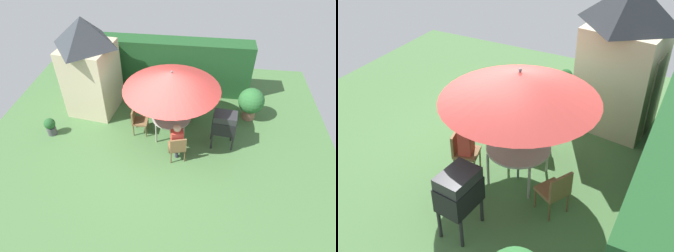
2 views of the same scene
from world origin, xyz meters
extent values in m
plane|color=#47703D|center=(0.00, 0.00, 0.00)|extent=(11.00, 11.00, 0.00)
cube|color=#1E4C23|center=(0.00, 3.50, 1.01)|extent=(6.00, 0.75, 2.03)
cube|color=#C6B793|center=(-2.39, 2.03, 1.18)|extent=(1.67, 1.76, 2.37)
pyramid|color=#33383D|center=(-2.39, 2.03, 2.82)|extent=(1.77, 1.86, 0.91)
cube|color=gray|center=(-2.29, 2.83, 0.92)|extent=(0.62, 0.11, 1.85)
cylinder|color=#B2ADA3|center=(0.42, 0.92, 0.72)|extent=(1.21, 1.21, 0.04)
cylinder|color=gray|center=(0.00, 0.50, 0.35)|extent=(0.05, 0.05, 0.70)
cylinder|color=gray|center=(0.84, 0.50, 0.35)|extent=(0.05, 0.05, 0.70)
cylinder|color=gray|center=(0.00, 1.35, 0.35)|extent=(0.05, 0.05, 0.70)
cylinder|color=gray|center=(0.84, 1.35, 0.35)|extent=(0.05, 0.05, 0.70)
cylinder|color=#4C4C51|center=(0.42, 0.92, 1.14)|extent=(0.04, 0.04, 2.28)
cone|color=#B73833|center=(0.42, 0.92, 2.02)|extent=(2.82, 2.82, 0.53)
sphere|color=#4C4C51|center=(0.42, 0.92, 2.31)|extent=(0.06, 0.06, 0.06)
cube|color=black|center=(2.01, 0.66, 0.78)|extent=(0.75, 0.57, 0.45)
cube|color=#2B2B2E|center=(2.01, 0.66, 1.10)|extent=(0.71, 0.54, 0.20)
cylinder|color=#262628|center=(1.70, 0.45, 0.28)|extent=(0.06, 0.06, 0.55)
cylinder|color=#262628|center=(2.32, 0.45, 0.28)|extent=(0.06, 0.06, 0.55)
cylinder|color=#262628|center=(1.70, 0.87, 0.28)|extent=(0.06, 0.06, 0.55)
cylinder|color=#262628|center=(2.32, 0.87, 0.28)|extent=(0.06, 0.06, 0.55)
cube|color=olive|center=(0.69, -0.05, 0.45)|extent=(0.57, 0.57, 0.06)
cube|color=olive|center=(0.75, -0.26, 0.68)|extent=(0.46, 0.17, 0.45)
cylinder|color=brown|center=(0.55, -0.30, 0.23)|extent=(0.04, 0.04, 0.45)
cylinder|color=brown|center=(0.94, -0.19, 0.23)|extent=(0.04, 0.04, 0.45)
cylinder|color=brown|center=(0.45, 0.09, 0.23)|extent=(0.04, 0.04, 0.45)
cylinder|color=brown|center=(0.83, 0.19, 0.23)|extent=(0.04, 0.04, 0.45)
cube|color=olive|center=(0.92, 1.81, 0.45)|extent=(0.63, 0.63, 0.06)
cube|color=olive|center=(1.02, 2.00, 0.68)|extent=(0.43, 0.27, 0.45)
cylinder|color=brown|center=(1.19, 1.89, 0.23)|extent=(0.04, 0.04, 0.45)
cylinder|color=brown|center=(0.84, 2.09, 0.23)|extent=(0.04, 0.04, 0.45)
cylinder|color=brown|center=(0.99, 1.54, 0.23)|extent=(0.04, 0.04, 0.45)
cylinder|color=brown|center=(0.64, 1.74, 0.23)|extent=(0.04, 0.04, 0.45)
cube|color=olive|center=(-0.57, 0.91, 0.45)|extent=(0.47, 0.47, 0.06)
cube|color=olive|center=(-0.78, 0.91, 0.68)|extent=(0.06, 0.46, 0.45)
cylinder|color=brown|center=(-0.77, 1.11, 0.23)|extent=(0.04, 0.04, 0.45)
cylinder|color=brown|center=(-0.76, 0.71, 0.23)|extent=(0.04, 0.04, 0.45)
cylinder|color=brown|center=(-0.37, 1.11, 0.23)|extent=(0.04, 0.04, 0.45)
cylinder|color=brown|center=(-0.36, 0.71, 0.23)|extent=(0.04, 0.04, 0.45)
cylinder|color=#4C4C51|center=(-3.40, 0.46, 0.14)|extent=(0.29, 0.29, 0.28)
sphere|color=#235628|center=(-3.40, 0.46, 0.43)|extent=(0.35, 0.35, 0.35)
cube|color=#CC3D33|center=(0.69, -0.05, 0.76)|extent=(0.39, 0.32, 0.55)
sphere|color=tan|center=(0.69, -0.05, 1.15)|extent=(0.22, 0.22, 0.22)
cylinder|color=#383347|center=(0.69, -0.05, 0.24)|extent=(0.10, 0.10, 0.48)
camera|label=1|loc=(1.17, -5.86, 6.35)|focal=30.71mm
camera|label=2|loc=(5.72, 3.44, 5.12)|focal=42.19mm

